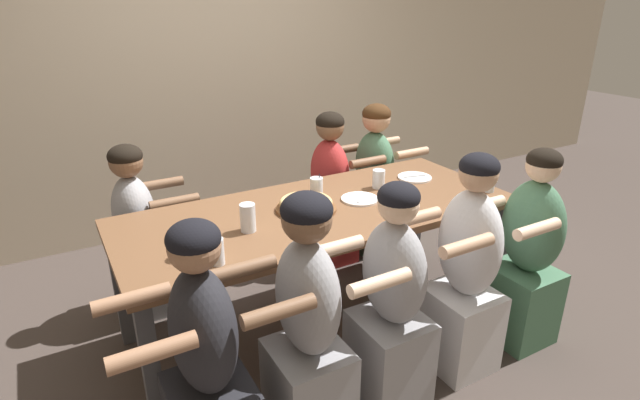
{
  "coord_description": "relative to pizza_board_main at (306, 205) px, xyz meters",
  "views": [
    {
      "loc": [
        -1.25,
        -2.21,
        1.84
      ],
      "look_at": [
        0.0,
        0.0,
        0.8
      ],
      "focal_mm": 28.0,
      "sensor_mm": 36.0,
      "label": 1
    }
  ],
  "objects": [
    {
      "name": "ground_plane",
      "position": [
        0.08,
        -0.02,
        -0.79
      ],
      "size": [
        18.0,
        18.0,
        0.0
      ],
      "primitive_type": "plane",
      "color": "#423833",
      "rests_on": "ground"
    },
    {
      "name": "restaurant_back_panel",
      "position": [
        0.08,
        1.77,
        0.81
      ],
      "size": [
        10.0,
        0.06,
        3.2
      ],
      "primitive_type": "cube",
      "color": "beige",
      "rests_on": "ground"
    },
    {
      "name": "dining_table",
      "position": [
        0.08,
        -0.02,
        -0.11
      ],
      "size": [
        2.21,
        0.91,
        0.75
      ],
      "color": "brown",
      "rests_on": "ground"
    },
    {
      "name": "pizza_board_main",
      "position": [
        0.0,
        0.0,
        0.0
      ],
      "size": [
        0.33,
        0.33,
        0.07
      ],
      "color": "brown",
      "rests_on": "dining_table"
    },
    {
      "name": "empty_plate_a",
      "position": [
        0.85,
        0.11,
        -0.03
      ],
      "size": [
        0.22,
        0.22,
        0.02
      ],
      "color": "white",
      "rests_on": "dining_table"
    },
    {
      "name": "empty_plate_b",
      "position": [
        0.34,
        -0.02,
        -0.03
      ],
      "size": [
        0.22,
        0.22,
        0.02
      ],
      "color": "white",
      "rests_on": "dining_table"
    },
    {
      "name": "cocktail_glass_blue",
      "position": [
        0.17,
        0.19,
        0.01
      ],
      "size": [
        0.08,
        0.08,
        0.12
      ],
      "color": "silver",
      "rests_on": "dining_table"
    },
    {
      "name": "drinking_glass_a",
      "position": [
        -0.69,
        -0.21,
        0.02
      ],
      "size": [
        0.08,
        0.08,
        0.13
      ],
      "color": "silver",
      "rests_on": "dining_table"
    },
    {
      "name": "drinking_glass_b",
      "position": [
        0.55,
        0.09,
        0.02
      ],
      "size": [
        0.08,
        0.08,
        0.11
      ],
      "color": "silver",
      "rests_on": "dining_table"
    },
    {
      "name": "drinking_glass_c",
      "position": [
        1.09,
        -0.29,
        0.02
      ],
      "size": [
        0.06,
        0.06,
        0.13
      ],
      "color": "silver",
      "rests_on": "dining_table"
    },
    {
      "name": "drinking_glass_d",
      "position": [
        -0.62,
        -0.34,
        0.02
      ],
      "size": [
        0.06,
        0.06,
        0.12
      ],
      "color": "silver",
      "rests_on": "dining_table"
    },
    {
      "name": "drinking_glass_e",
      "position": [
        -0.37,
        -0.09,
        0.03
      ],
      "size": [
        0.08,
        0.08,
        0.14
      ],
      "color": "silver",
      "rests_on": "dining_table"
    },
    {
      "name": "diner_far_right",
      "position": [
        0.93,
        0.66,
        -0.26
      ],
      "size": [
        0.51,
        0.4,
        1.14
      ],
      "rotation": [
        0.0,
        0.0,
        -1.57
      ],
      "color": "#477556",
      "rests_on": "ground"
    },
    {
      "name": "diner_near_right",
      "position": [
        1.0,
        -0.69,
        -0.27
      ],
      "size": [
        0.51,
        0.4,
        1.14
      ],
      "rotation": [
        0.0,
        0.0,
        1.57
      ],
      "color": "#477556",
      "rests_on": "ground"
    },
    {
      "name": "diner_near_center",
      "position": [
        0.07,
        -0.69,
        -0.28
      ],
      "size": [
        0.51,
        0.4,
        1.12
      ],
      "rotation": [
        0.0,
        0.0,
        1.57
      ],
      "color": "#99999E",
      "rests_on": "ground"
    },
    {
      "name": "diner_near_midright",
      "position": [
        0.54,
        -0.69,
        -0.25
      ],
      "size": [
        0.51,
        0.4,
        1.18
      ],
      "rotation": [
        0.0,
        0.0,
        1.57
      ],
      "color": "silver",
      "rests_on": "ground"
    },
    {
      "name": "diner_far_left",
      "position": [
        -0.8,
        0.66,
        -0.3
      ],
      "size": [
        0.51,
        0.4,
        1.08
      ],
      "rotation": [
        0.0,
        0.0,
        -1.57
      ],
      "color": "#99999E",
      "rests_on": "ground"
    },
    {
      "name": "diner_near_midleft",
      "position": [
        -0.37,
        -0.69,
        -0.25
      ],
      "size": [
        0.51,
        0.4,
        1.16
      ],
      "rotation": [
        0.0,
        0.0,
        1.57
      ],
      "color": "#99999E",
      "rests_on": "ground"
    },
    {
      "name": "diner_far_midright",
      "position": [
        0.54,
        0.66,
        -0.27
      ],
      "size": [
        0.51,
        0.4,
        1.12
      ],
      "rotation": [
        0.0,
        0.0,
        -1.57
      ],
      "color": "#B22D2D",
      "rests_on": "ground"
    },
    {
      "name": "diner_near_left",
      "position": [
        -0.8,
        -0.69,
        -0.27
      ],
      "size": [
        0.51,
        0.4,
        1.14
      ],
      "rotation": [
        0.0,
        0.0,
        1.57
      ],
      "color": "#232328",
      "rests_on": "ground"
    }
  ]
}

